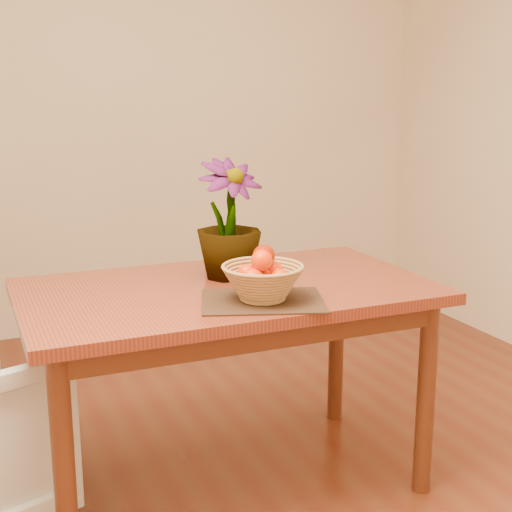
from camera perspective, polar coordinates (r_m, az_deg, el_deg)
name	(u,v)px	position (r m, az deg, el deg)	size (l,w,h in m)	color
wall_back	(106,101)	(4.25, -11.91, 12.05)	(4.00, 0.02, 2.70)	#FDE4C1
table	(227,310)	(2.49, -2.31, -4.34)	(1.40, 0.80, 0.75)	maroon
placemat	(263,301)	(2.27, 0.54, -3.61)	(0.39, 0.29, 0.01)	#3C2316
wicker_basket	(263,284)	(2.26, 0.54, -2.26)	(0.26, 0.26, 0.11)	#B4804B
orange_pile	(263,268)	(2.25, 0.56, -1.00)	(0.17, 0.16, 0.13)	#F03203
potted_plant	(229,219)	(2.53, -2.20, 2.96)	(0.24, 0.24, 0.42)	#184F16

